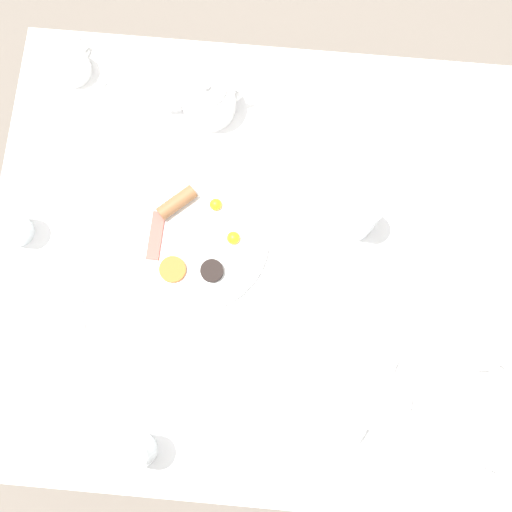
% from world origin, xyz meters
% --- Properties ---
extents(ground_plane, '(8.00, 8.00, 0.00)m').
position_xyz_m(ground_plane, '(0.00, 0.00, 0.00)').
color(ground_plane, '#70665B').
extents(table, '(0.97, 1.12, 0.73)m').
position_xyz_m(table, '(0.00, 0.00, 0.66)').
color(table, white).
rests_on(table, ground_plane).
extents(breakfast_plate, '(0.31, 0.31, 0.04)m').
position_xyz_m(breakfast_plate, '(0.03, 0.13, 0.74)').
color(breakfast_plate, white).
rests_on(breakfast_plate, table).
extents(teapot_near, '(0.19, 0.12, 0.11)m').
position_xyz_m(teapot_near, '(-0.26, -0.25, 0.77)').
color(teapot_near, white).
rests_on(teapot_near, table).
extents(teapot_far, '(0.12, 0.20, 0.11)m').
position_xyz_m(teapot_far, '(0.33, 0.13, 0.77)').
color(teapot_far, white).
rests_on(teapot_far, table).
extents(teacup_with_saucer_left, '(0.15, 0.15, 0.07)m').
position_xyz_m(teacup_with_saucer_left, '(0.38, 0.44, 0.76)').
color(teacup_with_saucer_left, white).
rests_on(teacup_with_saucer_left, table).
extents(teacup_with_saucer_right, '(0.15, 0.15, 0.07)m').
position_xyz_m(teacup_with_saucer_right, '(-0.15, -0.45, 0.76)').
color(teacup_with_saucer_right, white).
rests_on(teacup_with_saucer_right, table).
extents(water_glass_tall, '(0.07, 0.07, 0.12)m').
position_xyz_m(water_glass_tall, '(-0.40, 0.19, 0.79)').
color(water_glass_tall, white).
rests_on(water_glass_tall, table).
extents(water_glass_short, '(0.07, 0.07, 0.15)m').
position_xyz_m(water_glass_short, '(0.09, -0.20, 0.80)').
color(water_glass_short, white).
rests_on(water_glass_short, table).
extents(wine_glass_spare, '(0.07, 0.07, 0.12)m').
position_xyz_m(wine_glass_spare, '(0.01, 0.50, 0.79)').
color(wine_glass_spare, white).
rests_on(wine_glass_spare, table).
extents(creamer_jug, '(0.09, 0.07, 0.05)m').
position_xyz_m(creamer_jug, '(-0.41, -0.47, 0.76)').
color(creamer_jug, white).
rests_on(creamer_jug, table).
extents(napkin_folded, '(0.17, 0.14, 0.01)m').
position_xyz_m(napkin_folded, '(-0.12, 0.40, 0.73)').
color(napkin_folded, white).
rests_on(napkin_folded, table).
extents(fork_by_plate, '(0.10, 0.17, 0.00)m').
position_xyz_m(fork_by_plate, '(0.32, -0.20, 0.73)').
color(fork_by_plate, silver).
rests_on(fork_by_plate, table).
extents(knife_by_plate, '(0.19, 0.15, 0.00)m').
position_xyz_m(knife_by_plate, '(-0.27, 0.08, 0.73)').
color(knife_by_plate, silver).
rests_on(knife_by_plate, table).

